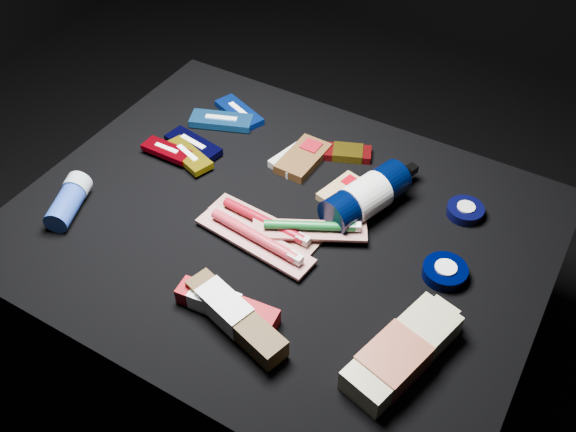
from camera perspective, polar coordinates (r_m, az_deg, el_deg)
The scene contains 21 objects.
ground at distance 1.53m, azimuth -0.69°, elevation -11.20°, with size 3.00×3.00×0.00m, color black.
cloth_table at distance 1.37m, azimuth -0.76°, elevation -6.55°, with size 0.98×0.78×0.40m, color black.
luna_bar_0 at distance 1.48m, azimuth -4.37°, elevation 9.16°, with size 0.14×0.09×0.02m.
luna_bar_1 at distance 1.45m, azimuth -5.94°, elevation 8.43°, with size 0.15×0.10×0.02m.
luna_bar_2 at distance 1.39m, azimuth -8.42°, elevation 6.28°, with size 0.14×0.07×0.02m.
luna_bar_3 at distance 1.36m, azimuth -8.91°, elevation 5.34°, with size 0.13×0.08×0.02m.
luna_bar_4 at distance 1.38m, azimuth -10.71°, elevation 5.75°, with size 0.11×0.04×0.01m.
clif_bar_0 at distance 1.35m, azimuth 1.46°, elevation 5.28°, with size 0.07×0.13×0.02m.
clif_bar_1 at distance 1.35m, azimuth 0.78°, elevation 5.27°, with size 0.08×0.12×0.02m.
clif_bar_2 at distance 1.28m, azimuth 4.95°, elevation 2.34°, with size 0.07×0.11×0.02m.
power_bar at distance 1.37m, azimuth 4.64°, elevation 5.67°, with size 0.15×0.10×0.02m.
lotion_bottle at distance 1.23m, azimuth 6.94°, elevation 1.73°, with size 0.13×0.24×0.08m.
cream_tin_upper at distance 1.27m, azimuth 15.47°, elevation 0.46°, with size 0.07×0.07×0.02m.
cream_tin_lower at distance 1.16m, azimuth 13.77°, elevation -4.83°, with size 0.08×0.08×0.02m.
bodywash_bottle at distance 1.03m, azimuth 9.98°, elevation -11.97°, with size 0.13×0.23×0.05m.
deodorant_stick at distance 1.30m, azimuth -18.91°, elevation 1.27°, with size 0.09×0.13×0.05m.
toothbrush_pack_0 at distance 1.21m, azimuth -2.04°, elevation -0.69°, with size 0.23×0.07×0.03m.
toothbrush_pack_1 at distance 1.17m, azimuth -2.89°, elevation -2.05°, with size 0.25×0.08×0.03m.
toothbrush_pack_2 at distance 1.18m, azimuth 2.07°, elevation -1.09°, with size 0.21×0.14×0.02m.
toothpaste_carton_red at distance 1.08m, azimuth -5.81°, elevation -7.84°, with size 0.18×0.06×0.03m.
toothpaste_carton_green at distance 1.05m, azimuth -5.03°, elevation -8.66°, with size 0.21×0.10×0.04m.
Camera 1 is at (0.44, -0.72, 1.27)m, focal length 40.00 mm.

